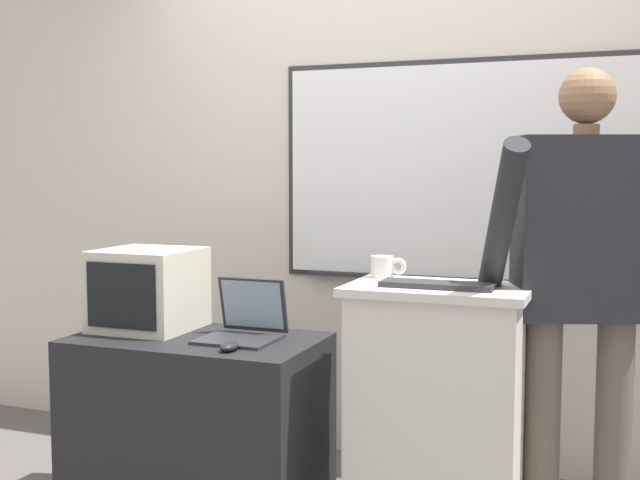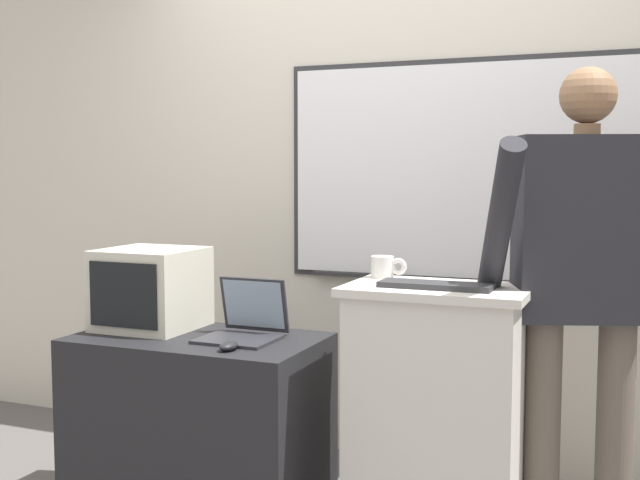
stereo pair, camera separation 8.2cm
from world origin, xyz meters
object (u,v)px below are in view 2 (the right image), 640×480
at_px(wireless_keyboard, 436,285).
at_px(crt_monitor, 151,288).
at_px(side_desk, 199,426).
at_px(laptop, 246,321).
at_px(computer_mouse_by_laptop, 229,346).
at_px(lectern_podium, 436,420).
at_px(person_presenter, 583,275).
at_px(coffee_mug, 384,267).

xyz_separation_m(wireless_keyboard, crt_monitor, (-1.23, 0.07, -0.09)).
height_order(side_desk, laptop, laptop).
xyz_separation_m(side_desk, computer_mouse_by_laptop, (0.24, -0.17, 0.38)).
relative_size(lectern_podium, person_presenter, 0.56).
distance_m(lectern_podium, laptop, 0.83).
height_order(lectern_podium, coffee_mug, coffee_mug).
xyz_separation_m(side_desk, laptop, (0.19, 0.06, 0.43)).
distance_m(person_presenter, crt_monitor, 1.72).
height_order(person_presenter, computer_mouse_by_laptop, person_presenter).
distance_m(lectern_podium, crt_monitor, 1.29).
bearing_deg(coffee_mug, laptop, -165.52).
distance_m(wireless_keyboard, crt_monitor, 1.24).
distance_m(wireless_keyboard, computer_mouse_by_laptop, 0.79).
relative_size(lectern_podium, crt_monitor, 2.54).
xyz_separation_m(lectern_podium, coffee_mug, (-0.24, 0.14, 0.53)).
xyz_separation_m(lectern_podium, computer_mouse_by_laptop, (-0.72, -0.23, 0.26)).
bearing_deg(laptop, wireless_keyboard, -3.87).
relative_size(person_presenter, crt_monitor, 4.52).
relative_size(side_desk, crt_monitor, 2.53).
relative_size(person_presenter, laptop, 5.91).
height_order(computer_mouse_by_laptop, crt_monitor, crt_monitor).
bearing_deg(lectern_podium, computer_mouse_by_laptop, -162.49).
height_order(lectern_podium, person_presenter, person_presenter).
bearing_deg(lectern_podium, coffee_mug, 150.82).
relative_size(laptop, coffee_mug, 2.11).
bearing_deg(computer_mouse_by_laptop, person_presenter, 18.06).
bearing_deg(person_presenter, side_desk, 168.37).
bearing_deg(wireless_keyboard, coffee_mug, 143.00).
height_order(laptop, computer_mouse_by_laptop, laptop).
distance_m(person_presenter, wireless_keyboard, 0.52).
height_order(side_desk, coffee_mug, coffee_mug).
height_order(person_presenter, laptop, person_presenter).
relative_size(lectern_podium, computer_mouse_by_laptop, 9.84).
height_order(person_presenter, wireless_keyboard, person_presenter).
height_order(wireless_keyboard, crt_monitor, crt_monitor).
relative_size(wireless_keyboard, crt_monitor, 1.02).
xyz_separation_m(computer_mouse_by_laptop, coffee_mug, (0.48, 0.36, 0.27)).
distance_m(computer_mouse_by_laptop, crt_monitor, 0.58).
height_order(lectern_podium, laptop, lectern_podium).
distance_m(side_desk, person_presenter, 1.60).
xyz_separation_m(person_presenter, computer_mouse_by_laptop, (-1.20, -0.39, -0.28)).
height_order(lectern_podium, wireless_keyboard, wireless_keyboard).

